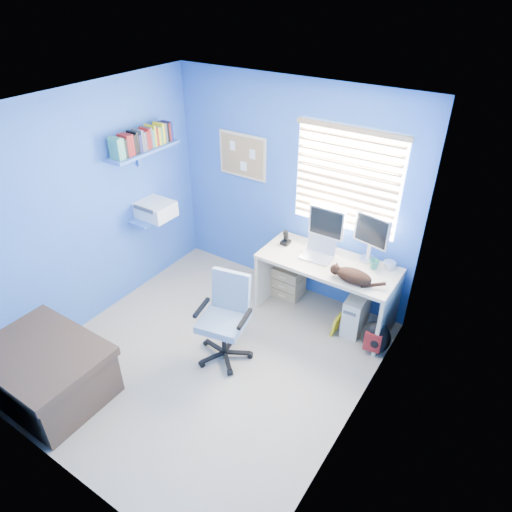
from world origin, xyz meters
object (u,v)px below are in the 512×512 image
Objects in this scene: cat at (354,276)px; laptop at (317,249)px; tower_pc at (356,312)px; office_chair at (226,328)px; desk at (326,290)px.

laptop is at bearing 156.48° from cat.
laptop is 0.82m from tower_pc.
tower_pc is at bearing -2.95° from laptop.
office_chair is at bearing -134.24° from tower_pc.
cat is 1.38m from office_chair.
tower_pc is 0.49× the size of office_chair.
laptop reaches higher than desk.
office_chair reaches higher than tower_pc.
laptop is 0.73× the size of tower_pc.
cat is at bearing -99.67° from tower_pc.
office_chair is (-0.43, -1.10, -0.51)m from laptop.
office_chair is (-0.95, -1.10, 0.12)m from tower_pc.
cat is 0.61m from tower_pc.
desk is 1.24m from office_chair.
cat is 0.83× the size of tower_pc.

